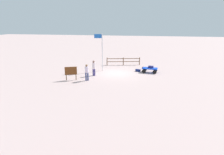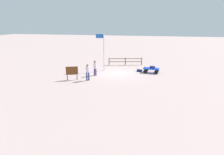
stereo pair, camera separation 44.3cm
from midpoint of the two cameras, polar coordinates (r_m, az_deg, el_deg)
The scene contains 9 objects.
ground_plane at distance 23.50m, azimuth 0.85°, elevation 1.26°, with size 120.00×120.00×0.00m, color #BB9E9B.
luggage_cart at distance 24.06m, azimuth 10.17°, elevation 2.36°, with size 1.88×1.24×0.56m.
suitcase_dark at distance 24.06m, azimuth 10.54°, elevation 3.01°, with size 0.63×0.43×0.24m.
suitcase_maroon at distance 24.43m, azimuth 6.92°, elevation 2.04°, with size 0.64×0.41×0.27m.
worker_lead at distance 20.52m, azimuth -7.86°, elevation 1.86°, with size 0.49×0.49×1.71m.
worker_trailing at distance 22.32m, azimuth -5.80°, elevation 3.02°, with size 0.40×0.40×1.72m.
flagpole at distance 24.30m, azimuth -3.60°, elevation 8.20°, with size 1.00×0.15×4.53m.
signboard at distance 21.00m, azimuth -12.28°, elevation 1.69°, with size 1.18×0.48×1.41m.
wooden_fence at distance 27.79m, azimuth 2.81°, elevation 4.86°, with size 4.54×1.14×1.05m.
Camera 1 is at (-3.61, 22.44, 5.97)m, focal length 31.96 mm.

